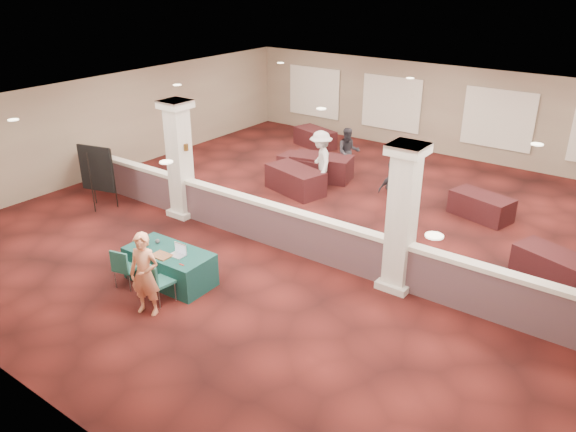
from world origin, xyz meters
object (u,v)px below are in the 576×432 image
Objects in this scene: conf_chair_side at (124,265)px; far_table_back_right at (481,206)px; attendee_a at (348,152)px; attendee_d at (397,168)px; woman at (145,274)px; near_table at (170,266)px; attendee_c at (398,192)px; easel_board at (96,169)px; far_table_front_left at (305,167)px; attendee_b at (321,161)px; conf_chair_main at (157,279)px; far_table_front_right at (553,266)px; far_table_back_left at (315,138)px; far_table_back_center at (322,167)px; far_table_front_center at (295,180)px.

conf_chair_side is 0.56× the size of far_table_back_right.
far_table_back_right is 4.81m from attendee_a.
woman is at bearing 99.87° from attendee_d.
conf_chair_side is 9.54m from far_table_back_right.
attendee_c is at bearing 63.72° from near_table.
easel_board reaches higher than far_table_front_left.
attendee_b reaches higher than woman.
attendee_c is at bearing 14.83° from easel_board.
conf_chair_side is at bearing -171.78° from conf_chair_main.
far_table_front_right is (6.28, 5.77, -0.23)m from conf_chair_main.
woman is 7.70m from attendee_b.
near_table is 1.05× the size of easel_board.
conf_chair_main is 11.54m from far_table_back_left.
near_table is 1.19× the size of far_table_back_right.
conf_chair_side is 0.49× the size of easel_board.
near_table is at bearing -40.17° from attendee_b.
far_table_back_left is (-3.49, 11.00, -0.22)m from conf_chair_main.
attendee_b is at bearing 167.97° from far_table_front_right.
attendee_a reaches higher than far_table_back_center.
easel_board reaches higher than conf_chair_main.
woman is at bearing -66.15° from conf_chair_main.
conf_chair_side is at bearing -84.12° from far_table_front_left.
attendee_c is at bearing -25.91° from far_table_back_center.
far_table_front_center is at bearing -164.32° from far_table_back_right.
near_table is 1.02× the size of far_table_back_center.
far_table_back_left is 1.06× the size of attendee_d.
conf_chair_side is at bearing -130.36° from attendee_a.
far_table_front_left is at bearing -174.22° from attendee_a.
attendee_d reaches higher than conf_chair_main.
far_table_front_right is at bearing -17.44° from far_table_back_center.
conf_chair_main is at bearing -72.37° from far_table_back_left.
conf_chair_main is at bearing -123.85° from attendee_a.
attendee_a is (-4.72, 0.80, 0.46)m from far_table_back_right.
attendee_a reaches higher than conf_chair_main.
conf_chair_side is 8.19m from far_table_back_center.
attendee_b is at bearing -128.39° from attendee_a.
woman is at bearing -30.14° from conf_chair_side.
attendee_d is at bearing 89.96° from conf_chair_main.
far_table_front_center is at bearing 34.53° from easel_board.
far_table_back_right is at bearing -48.85° from attendee_a.
far_table_front_right is (6.71, 5.03, -0.05)m from near_table.
attendee_c reaches higher than far_table_front_center.
conf_chair_side is 0.55× the size of far_table_back_left.
far_table_front_left is (-1.95, 8.33, -0.52)m from woman.
attendee_c is (3.18, 6.48, 0.35)m from conf_chair_side.
far_table_front_right is 0.85× the size of far_table_back_center.
attendee_a is (0.50, 0.80, 0.41)m from far_table_back_center.
woman is 8.66m from far_table_back_center.
far_table_front_right is 0.97× the size of far_table_back_left.
conf_chair_main is 7.34m from attendee_b.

